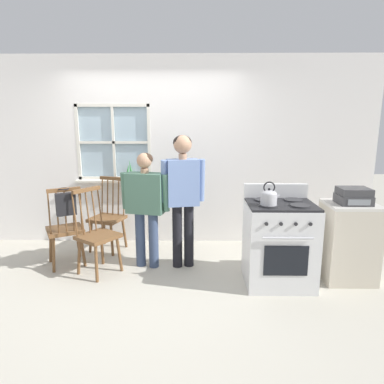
% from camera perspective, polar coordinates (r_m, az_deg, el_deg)
% --- Properties ---
extents(ground_plane, '(16.00, 16.00, 0.00)m').
position_cam_1_polar(ground_plane, '(4.06, -8.39, -14.65)').
color(ground_plane, '#B2AD9E').
extents(wall_back, '(6.40, 0.16, 2.70)m').
position_cam_1_polar(wall_back, '(5.04, -6.01, 6.56)').
color(wall_back, white).
rests_on(wall_back, ground_plane).
extents(chair_by_window, '(0.56, 0.55, 1.02)m').
position_cam_1_polar(chair_by_window, '(4.57, -20.37, -5.96)').
color(chair_by_window, brown).
rests_on(chair_by_window, ground_plane).
extents(chair_near_wall, '(0.57, 0.57, 1.02)m').
position_cam_1_polar(chair_near_wall, '(4.24, -15.55, -7.04)').
color(chair_near_wall, brown).
rests_on(chair_near_wall, ground_plane).
extents(chair_center_cluster, '(0.53, 0.52, 1.02)m').
position_cam_1_polar(chair_center_cluster, '(4.95, -13.83, -4.22)').
color(chair_center_cluster, brown).
rests_on(chair_center_cluster, ground_plane).
extents(person_elderly_left, '(0.61, 0.30, 1.43)m').
position_cam_1_polar(person_elderly_left, '(4.19, -7.71, -1.33)').
color(person_elderly_left, '#384766').
rests_on(person_elderly_left, ground_plane).
extents(person_teen_center, '(0.54, 0.28, 1.63)m').
position_cam_1_polar(person_teen_center, '(4.12, -1.54, 0.65)').
color(person_teen_center, black).
rests_on(person_teen_center, ground_plane).
extents(stove, '(0.73, 0.68, 1.08)m').
position_cam_1_polar(stove, '(3.96, 14.28, -8.16)').
color(stove, silver).
rests_on(stove, ground_plane).
extents(kettle, '(0.21, 0.17, 0.25)m').
position_cam_1_polar(kettle, '(3.65, 12.69, -0.78)').
color(kettle, '#B7B7BC').
rests_on(kettle, stove).
extents(potted_plant, '(0.15, 0.15, 0.30)m').
position_cam_1_polar(potted_plant, '(5.05, -10.43, 2.78)').
color(potted_plant, '#935B3D').
rests_on(potted_plant, wall_back).
extents(handbag, '(0.24, 0.25, 0.31)m').
position_cam_1_polar(handbag, '(4.25, -20.30, -1.83)').
color(handbag, black).
rests_on(handbag, chair_by_window).
extents(side_counter, '(0.55, 0.50, 0.90)m').
position_cam_1_polar(side_counter, '(4.31, 24.58, -7.56)').
color(side_counter, beige).
rests_on(side_counter, ground_plane).
extents(stereo, '(0.34, 0.29, 0.18)m').
position_cam_1_polar(stereo, '(4.15, 25.33, -0.62)').
color(stereo, '#38383A').
rests_on(stereo, side_counter).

